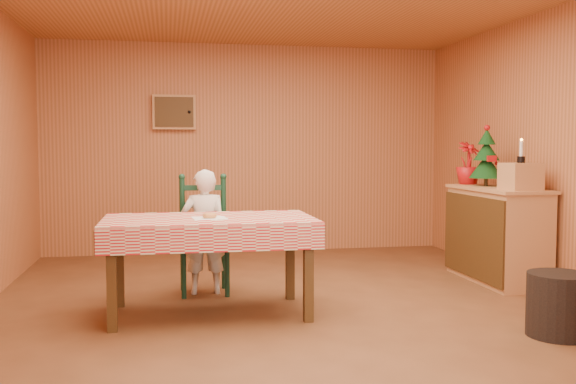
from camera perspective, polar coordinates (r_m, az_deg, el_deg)
The scene contains 13 objects.
ground at distance 5.31m, azimuth 0.40°, elevation -10.43°, with size 6.00×6.00×0.00m, color brown.
cabin_walls at distance 5.69m, azimuth -0.65°, elevation 9.07°, with size 5.10×6.05×2.65m.
dining_table at distance 5.10m, azimuth -7.01°, elevation -3.20°, with size 1.66×0.96×0.77m.
ladder_chair at distance 5.90m, azimuth -7.48°, elevation -4.02°, with size 0.44×0.40×1.08m.
seated_child at distance 5.84m, azimuth -7.46°, elevation -3.52°, with size 0.41×0.27×1.12m, color white.
napkin at distance 5.04m, azimuth -6.99°, elevation -2.32°, with size 0.26×0.26×0.00m, color white.
donut at distance 5.04m, azimuth -6.99°, elevation -2.09°, with size 0.11×0.11×0.04m, color #D58F4C.
shelf_unit at distance 6.65m, azimuth 18.03°, elevation -3.60°, with size 0.54×1.24×0.93m.
crate at distance 6.26m, azimuth 19.97°, elevation 1.30°, with size 0.30×0.30×0.25m, color tan.
christmas_tree at distance 6.82m, azimuth 17.22°, elevation 2.88°, with size 0.34×0.34×0.62m.
flower_arrangement at distance 7.07m, azimuth 15.72°, elevation 2.50°, with size 0.25×0.25×0.45m, color #B21013.
candle_set at distance 6.25m, azimuth 20.01°, elevation 3.04°, with size 0.07×0.07×0.22m.
storage_bin at distance 4.94m, azimuth 22.96°, elevation -9.22°, with size 0.44×0.44×0.44m, color black.
Camera 1 is at (-0.98, -5.05, 1.33)m, focal length 40.00 mm.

